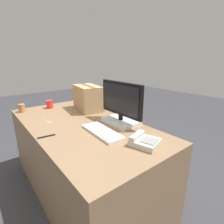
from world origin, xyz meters
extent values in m
plane|color=#38383D|center=(0.00, 0.00, 0.00)|extent=(12.00, 12.00, 0.00)
cube|color=#8C6B4C|center=(0.00, 0.00, 0.38)|extent=(1.80, 0.90, 0.76)
cube|color=white|center=(0.25, 0.30, 0.78)|extent=(0.34, 0.23, 0.04)
cylinder|color=black|center=(0.25, 0.30, 0.82)|extent=(0.04, 0.04, 0.05)
cube|color=black|center=(0.25, 0.30, 1.00)|extent=(0.53, 0.03, 0.31)
cube|color=black|center=(0.25, 0.29, 1.00)|extent=(0.48, 0.01, 0.26)
cube|color=silver|center=(0.33, 0.03, 0.77)|extent=(0.44, 0.18, 0.02)
cube|color=silver|center=(0.33, 0.03, 0.78)|extent=(0.40, 0.15, 0.01)
cube|color=beige|center=(0.69, 0.15, 0.78)|extent=(0.23, 0.23, 0.04)
cube|color=beige|center=(0.63, 0.13, 0.81)|extent=(0.09, 0.18, 0.03)
cube|color=gray|center=(0.73, 0.16, 0.80)|extent=(0.13, 0.13, 0.01)
cylinder|color=#BC7547|center=(-0.74, -0.36, 0.80)|extent=(0.07, 0.07, 0.09)
cylinder|color=#BC7547|center=(-0.74, -0.36, 0.85)|extent=(0.07, 0.07, 0.01)
cylinder|color=red|center=(-0.71, -0.05, 0.80)|extent=(0.08, 0.08, 0.09)
cylinder|color=red|center=(-0.71, -0.05, 0.85)|extent=(0.09, 0.09, 0.01)
cube|color=silver|center=(-0.28, -0.25, 0.76)|extent=(0.12, 0.04, 0.00)
ellipsoid|color=silver|center=(-0.21, -0.23, 0.76)|extent=(0.05, 0.04, 0.00)
cube|color=tan|center=(-0.35, 0.30, 0.90)|extent=(0.44, 0.30, 0.29)
cube|color=brown|center=(-0.35, 0.30, 1.05)|extent=(0.40, 0.10, 0.00)
cylinder|color=black|center=(0.11, -0.37, 0.76)|extent=(0.03, 0.14, 0.01)
camera|label=1|loc=(1.44, -0.75, 1.36)|focal=28.00mm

